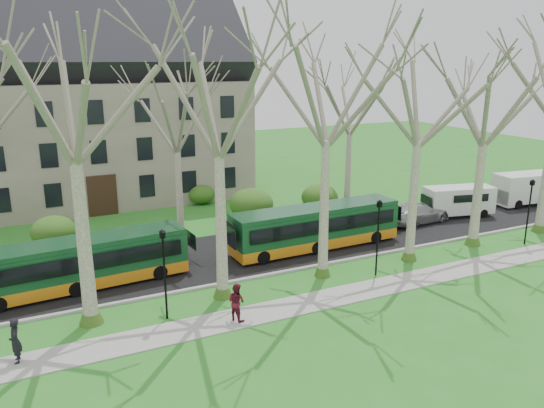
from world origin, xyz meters
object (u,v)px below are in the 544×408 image
at_px(bus_lead, 82,263).
at_px(bus_follow, 316,227).
at_px(van_b, 529,189).
at_px(sedan, 417,213).
at_px(pedestrian_b, 236,302).
at_px(van_a, 458,201).
at_px(pedestrian_a, 15,341).

height_order(bus_lead, bus_follow, bus_follow).
bearing_deg(van_b, sedan, -172.08).
height_order(bus_follow, sedan, bus_follow).
bearing_deg(bus_follow, pedestrian_b, -141.21).
relative_size(sedan, van_a, 1.00).
relative_size(van_a, pedestrian_b, 2.93).
xyz_separation_m(bus_follow, van_a, (13.52, 1.45, -0.26)).
bearing_deg(van_a, bus_lead, -164.07).
bearing_deg(bus_follow, van_a, 4.97).
bearing_deg(van_b, bus_lead, -170.29).
relative_size(sedan, pedestrian_a, 2.84).
height_order(bus_lead, sedan, bus_lead).
height_order(van_b, pedestrian_a, van_b).
xyz_separation_m(bus_lead, van_a, (27.75, 1.41, -0.22)).
relative_size(sedan, pedestrian_b, 2.94).
distance_m(sedan, pedestrian_b, 19.64).
distance_m(bus_follow, pedestrian_b, 10.81).
xyz_separation_m(pedestrian_a, pedestrian_b, (9.27, -0.50, -0.03)).
distance_m(bus_lead, pedestrian_a, 7.28).
xyz_separation_m(sedan, van_a, (4.01, 0.04, 0.38)).
relative_size(bus_follow, pedestrian_a, 6.05).
bearing_deg(van_b, bus_follow, -168.60).
bearing_deg(sedan, bus_lead, 87.26).
distance_m(bus_lead, van_b, 35.68).
xyz_separation_m(bus_lead, van_b, (35.65, 1.51, -0.05)).
height_order(sedan, pedestrian_b, pedestrian_b).
bearing_deg(van_a, pedestrian_a, -152.77).
height_order(van_a, pedestrian_a, van_a).
xyz_separation_m(van_a, van_b, (7.90, 0.09, 0.17)).
relative_size(sedan, van_b, 0.88).
relative_size(bus_follow, van_a, 2.14).
xyz_separation_m(bus_lead, bus_follow, (14.23, -0.03, 0.04)).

